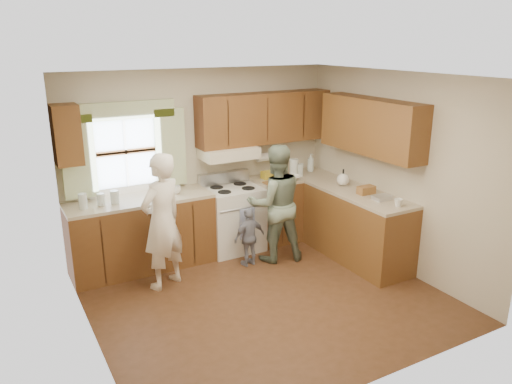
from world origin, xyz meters
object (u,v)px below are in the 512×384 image
child (249,237)px  woman_right (276,204)px  stove (233,218)px  woman_left (162,221)px

child → woman_right: bearing=173.6°
stove → woman_left: (-1.21, -0.59, 0.35)m
stove → woman_left: bearing=-154.1°
woman_right → child: woman_right is taller
stove → woman_right: (0.34, -0.59, 0.32)m
woman_left → woman_right: 1.55m
woman_left → child: woman_left is taller
stove → woman_right: size_ratio=0.68×
woman_left → woman_right: size_ratio=1.04×
woman_right → woman_left: bearing=14.0°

